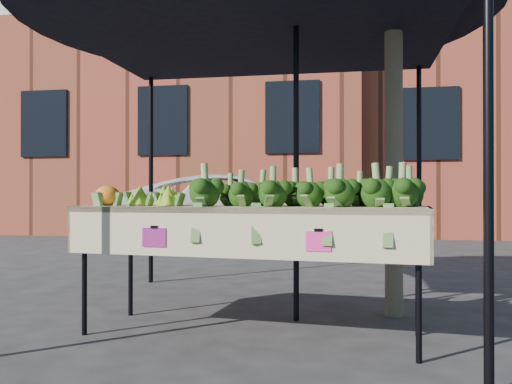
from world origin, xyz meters
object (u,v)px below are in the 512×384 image
Objects in this scene: table at (251,271)px; canopy at (254,147)px; vehicle at (237,117)px; street_tree at (394,58)px.

canopy is (-0.09, 0.58, 0.92)m from table.
street_tree is (2.51, -5.49, -0.37)m from vehicle.
street_tree is at bearing -172.21° from vehicle.
table is 0.78× the size of canopy.
street_tree is at bearing 10.65° from canopy.
canopy is 1.34m from street_tree.
canopy is 0.76× the size of street_tree.
vehicle reaches higher than table.
canopy is 0.64× the size of vehicle.
table is 1.09m from canopy.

